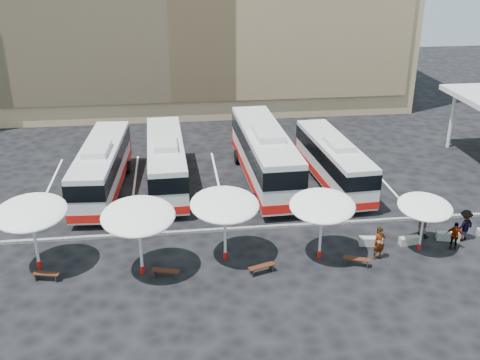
{
  "coord_description": "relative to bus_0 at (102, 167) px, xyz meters",
  "views": [
    {
      "loc": [
        -3.01,
        -29.35,
        16.14
      ],
      "look_at": [
        1.0,
        3.0,
        2.2
      ],
      "focal_mm": 42.0,
      "sensor_mm": 36.0,
      "label": 1
    }
  ],
  "objects": [
    {
      "name": "bus_0",
      "position": [
        0.0,
        0.0,
        0.0
      ],
      "size": [
        3.29,
        11.84,
        3.71
      ],
      "rotation": [
        0.0,
        0.0,
        -0.07
      ],
      "color": "silver",
      "rests_on": "ground"
    },
    {
      "name": "passenger_2",
      "position": [
        20.45,
        -10.4,
        -1.08
      ],
      "size": [
        1.04,
        0.81,
        1.64
      ],
      "primitive_type": "imported",
      "rotation": [
        0.0,
        0.0,
        -0.5
      ],
      "color": "black",
      "rests_on": "ground"
    },
    {
      "name": "wood_bench_2",
      "position": [
        9.24,
        -11.63,
        -1.56
      ],
      "size": [
        1.5,
        0.83,
        0.44
      ],
      "rotation": [
        0.0,
        0.0,
        0.33
      ],
      "color": "black",
      "rests_on": "ground"
    },
    {
      "name": "passenger_0",
      "position": [
        15.83,
        -10.97,
        -0.94
      ],
      "size": [
        0.78,
        0.6,
        1.91
      ],
      "primitive_type": "imported",
      "rotation": [
        0.0,
        0.0,
        0.21
      ],
      "color": "black",
      "rests_on": "ground"
    },
    {
      "name": "sunshade_1",
      "position": [
        3.02,
        -10.87,
        1.46
      ],
      "size": [
        4.03,
        4.08,
        3.96
      ],
      "rotation": [
        0.0,
        0.0,
        0.07
      ],
      "color": "silver",
      "rests_on": "ground"
    },
    {
      "name": "wood_bench_1",
      "position": [
        4.25,
        -11.41,
        -1.56
      ],
      "size": [
        1.5,
        0.78,
        0.45
      ],
      "rotation": [
        0.0,
        0.0,
        -0.28
      ],
      "color": "black",
      "rests_on": "ground"
    },
    {
      "name": "sunshade_2",
      "position": [
        7.5,
        -9.95,
        1.4
      ],
      "size": [
        4.16,
        4.2,
        3.88
      ],
      "rotation": [
        0.0,
        0.0,
        0.13
      ],
      "color": "silver",
      "rests_on": "ground"
    },
    {
      "name": "ground",
      "position": [
        8.02,
        -7.19,
        -1.9
      ],
      "size": [
        120.0,
        120.0,
        0.0
      ],
      "primitive_type": "plane",
      "color": "black",
      "rests_on": "ground"
    },
    {
      "name": "conc_bench_0",
      "position": [
        15.93,
        -9.47,
        -1.65
      ],
      "size": [
        1.36,
        0.63,
        0.49
      ],
      "primitive_type": "cube",
      "rotation": [
        0.0,
        0.0,
        -0.15
      ],
      "color": "gray",
      "rests_on": "ground"
    },
    {
      "name": "sunshade_3",
      "position": [
        12.67,
        -10.43,
        1.25
      ],
      "size": [
        4.4,
        4.43,
        3.71
      ],
      "rotation": [
        0.0,
        0.0,
        -0.28
      ],
      "color": "silver",
      "rests_on": "ground"
    },
    {
      "name": "passenger_1",
      "position": [
        19.26,
        -8.84,
        -0.98
      ],
      "size": [
        1.13,
        1.09,
        1.84
      ],
      "primitive_type": "imported",
      "rotation": [
        0.0,
        0.0,
        2.52
      ],
      "color": "black",
      "rests_on": "ground"
    },
    {
      "name": "bus_1",
      "position": [
        4.37,
        0.55,
        0.01
      ],
      "size": [
        3.01,
        11.85,
        3.74
      ],
      "rotation": [
        0.0,
        0.0,
        0.03
      ],
      "color": "silver",
      "rests_on": "ground"
    },
    {
      "name": "sunshade_0",
      "position": [
        -2.47,
        -9.68,
        1.42
      ],
      "size": [
        3.8,
        3.85,
        3.9
      ],
      "rotation": [
        0.0,
        0.0,
        0.02
      ],
      "color": "silver",
      "rests_on": "ground"
    },
    {
      "name": "bay_lines",
      "position": [
        8.02,
        0.81,
        -1.89
      ],
      "size": [
        24.15,
        12.0,
        0.01
      ],
      "color": "white",
      "rests_on": "ground"
    },
    {
      "name": "sunshade_4",
      "position": [
        18.51,
        -10.29,
        0.78
      ],
      "size": [
        3.1,
        3.14,
        3.15
      ],
      "rotation": [
        0.0,
        0.0,
        -0.03
      ],
      "color": "silver",
      "rests_on": "ground"
    },
    {
      "name": "conc_bench_1",
      "position": [
        18.19,
        -9.63,
        -1.67
      ],
      "size": [
        1.26,
        0.56,
        0.45
      ],
      "primitive_type": "cube",
      "rotation": [
        0.0,
        0.0,
        0.14
      ],
      "color": "gray",
      "rests_on": "ground"
    },
    {
      "name": "passenger_3",
      "position": [
        21.47,
        -9.55,
        -0.93
      ],
      "size": [
        1.42,
        1.12,
        1.93
      ],
      "primitive_type": "imported",
      "rotation": [
        0.0,
        0.0,
        3.51
      ],
      "color": "black",
      "rests_on": "ground"
    },
    {
      "name": "wood_bench_3",
      "position": [
        14.44,
        -11.51,
        -1.56
      ],
      "size": [
        1.49,
        0.91,
        0.44
      ],
      "rotation": [
        0.0,
        0.0,
        -0.39
      ],
      "color": "black",
      "rests_on": "ground"
    },
    {
      "name": "bus_3",
      "position": [
        16.14,
        -0.56,
        -0.1
      ],
      "size": [
        3.1,
        11.21,
        3.52
      ],
      "rotation": [
        0.0,
        0.0,
        0.06
      ],
      "color": "silver",
      "rests_on": "ground"
    },
    {
      "name": "wood_bench_0",
      "position": [
        -1.85,
        -10.93,
        -1.58
      ],
      "size": [
        1.41,
        0.66,
        0.42
      ],
      "rotation": [
        0.0,
        0.0,
        -0.23
      ],
      "color": "black",
      "rests_on": "ground"
    },
    {
      "name": "conc_bench_2",
      "position": [
        20.62,
        -9.44,
        -1.66
      ],
      "size": [
        1.36,
        0.72,
        0.48
      ],
      "primitive_type": "cube",
      "rotation": [
        0.0,
        0.0,
        -0.23
      ],
      "color": "gray",
      "rests_on": "ground"
    },
    {
      "name": "curb_divider",
      "position": [
        8.02,
        -6.69,
        -1.82
      ],
      "size": [
        34.0,
        0.25,
        0.15
      ],
      "primitive_type": "cube",
      "color": "black",
      "rests_on": "ground"
    },
    {
      "name": "bus_2",
      "position": [
        11.35,
        0.49,
        0.26
      ],
      "size": [
        3.41,
        13.42,
        4.23
      ],
      "rotation": [
        0.0,
        0.0,
        0.03
      ],
      "color": "silver",
      "rests_on": "ground"
    }
  ]
}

